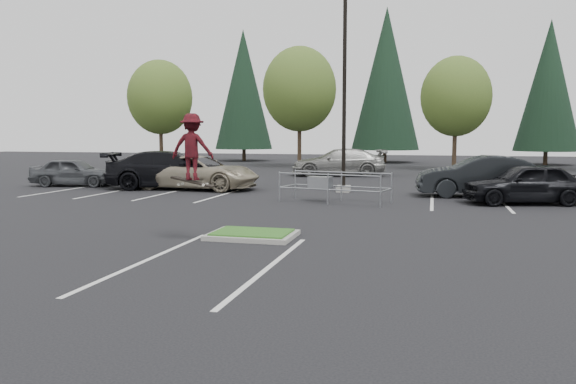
% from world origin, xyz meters
% --- Properties ---
extents(ground, '(120.00, 120.00, 0.00)m').
position_xyz_m(ground, '(0.00, 0.00, 0.00)').
color(ground, black).
rests_on(ground, ground).
extents(grass_median, '(2.20, 1.60, 0.16)m').
position_xyz_m(grass_median, '(0.00, 0.00, 0.08)').
color(grass_median, '#9C9A91').
rests_on(grass_median, ground).
extents(stall_lines, '(22.62, 17.60, 0.01)m').
position_xyz_m(stall_lines, '(-1.35, 6.02, 0.00)').
color(stall_lines, silver).
rests_on(stall_lines, ground).
extents(light_pole, '(0.70, 0.60, 10.12)m').
position_xyz_m(light_pole, '(0.50, 12.00, 4.56)').
color(light_pole, '#9C9A91').
rests_on(light_pole, ground).
extents(decid_a, '(5.44, 5.44, 8.91)m').
position_xyz_m(decid_a, '(-18.01, 30.03, 5.58)').
color(decid_a, '#38281C').
rests_on(decid_a, ground).
extents(decid_b, '(5.89, 5.89, 9.64)m').
position_xyz_m(decid_b, '(-6.01, 30.53, 6.04)').
color(decid_b, '#38281C').
rests_on(decid_b, ground).
extents(decid_c, '(5.12, 5.12, 8.38)m').
position_xyz_m(decid_c, '(5.99, 29.83, 5.25)').
color(decid_c, '#38281C').
rests_on(decid_c, ground).
extents(conif_a, '(5.72, 5.72, 13.00)m').
position_xyz_m(conif_a, '(-14.00, 40.00, 7.10)').
color(conif_a, '#38281C').
rests_on(conif_a, ground).
extents(conif_b, '(6.38, 6.38, 14.50)m').
position_xyz_m(conif_b, '(0.00, 40.50, 7.85)').
color(conif_b, '#38281C').
rests_on(conif_b, ground).
extents(conif_c, '(5.50, 5.50, 12.50)m').
position_xyz_m(conif_c, '(14.00, 39.50, 6.85)').
color(conif_c, '#38281C').
rests_on(conif_c, ground).
extents(cart_corral, '(4.42, 2.33, 1.19)m').
position_xyz_m(cart_corral, '(0.32, 8.10, 0.75)').
color(cart_corral, gray).
rests_on(cart_corral, ground).
extents(skateboarder, '(1.09, 0.67, 1.81)m').
position_xyz_m(skateboarder, '(-1.20, -1.00, 2.35)').
color(skateboarder, black).
rests_on(skateboarder, ground).
extents(car_l_tan, '(6.01, 2.97, 1.64)m').
position_xyz_m(car_l_tan, '(-6.50, 11.50, 0.82)').
color(car_l_tan, '#9E9278').
rests_on(car_l_tan, ground).
extents(car_l_black, '(6.85, 4.17, 1.85)m').
position_xyz_m(car_l_black, '(-8.00, 11.50, 0.93)').
color(car_l_black, black).
rests_on(car_l_black, ground).
extents(car_l_grey, '(4.52, 2.48, 1.46)m').
position_xyz_m(car_l_grey, '(-13.50, 11.50, 0.73)').
color(car_l_grey, '#424448').
rests_on(car_l_grey, ground).
extents(car_r_charc, '(5.52, 2.42, 1.77)m').
position_xyz_m(car_r_charc, '(6.50, 11.50, 0.88)').
color(car_r_charc, black).
rests_on(car_r_charc, ground).
extents(car_r_black, '(4.96, 2.95, 1.58)m').
position_xyz_m(car_r_black, '(8.00, 9.30, 0.79)').
color(car_r_black, black).
rests_on(car_r_black, ground).
extents(car_far_silver, '(6.44, 3.89, 1.75)m').
position_xyz_m(car_far_silver, '(-1.32, 22.00, 0.87)').
color(car_far_silver, gray).
rests_on(car_far_silver, ground).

